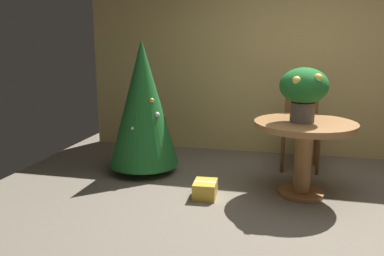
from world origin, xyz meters
TOP-DOWN VIEW (x-y plane):
  - ground_plane at (0.00, 0.00)m, footprint 6.60×6.60m
  - back_wall_panel at (0.00, 2.20)m, footprint 6.00×0.10m
  - round_dining_table at (-0.03, 0.62)m, footprint 0.98×0.98m
  - flower_vase at (-0.06, 0.59)m, footprint 0.46×0.46m
  - wooden_chair_far at (-0.03, 1.59)m, footprint 0.44×0.43m
  - holiday_tree at (-1.82, 0.96)m, footprint 0.81×0.81m
  - gift_box_gold at (-0.96, 0.34)m, footprint 0.24×0.29m

SIDE VIEW (x-z plane):
  - ground_plane at x=0.00m, z-range 0.00..0.00m
  - gift_box_gold at x=-0.96m, z-range 0.00..0.16m
  - wooden_chair_far at x=-0.03m, z-range 0.06..1.05m
  - round_dining_table at x=-0.03m, z-range 0.20..0.96m
  - holiday_tree at x=-1.82m, z-range 0.05..1.60m
  - flower_vase at x=-0.06m, z-range 0.82..1.34m
  - back_wall_panel at x=0.00m, z-range 0.00..2.60m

